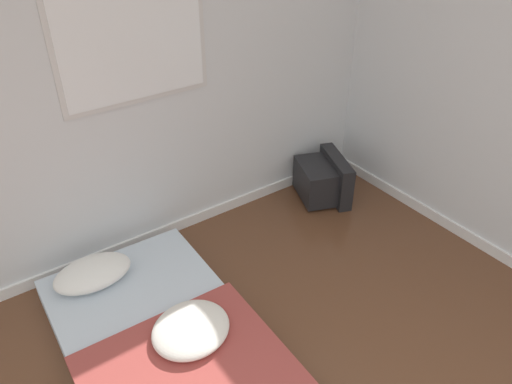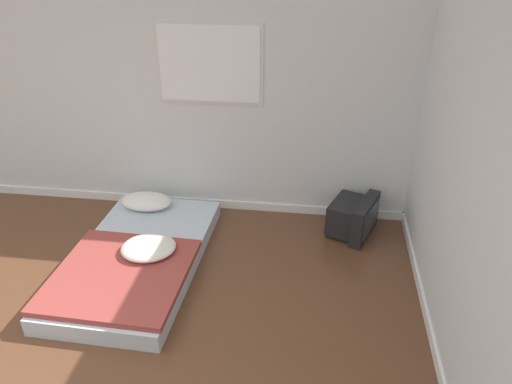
# 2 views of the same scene
# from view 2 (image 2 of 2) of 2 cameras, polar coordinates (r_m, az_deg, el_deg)

# --- Properties ---
(wall_back) EXTENTS (7.79, 0.08, 2.60)m
(wall_back) POSITION_cam_2_polar(r_m,az_deg,el_deg) (5.17, -12.76, 11.48)
(wall_back) COLOR silver
(wall_back) RESTS_ON ground_plane
(mattress_bed) EXTENTS (1.13, 1.99, 0.30)m
(mattress_bed) POSITION_cam_2_polar(r_m,az_deg,el_deg) (4.63, -13.45, -7.14)
(mattress_bed) COLOR silver
(mattress_bed) RESTS_ON ground_plane
(crt_tv) EXTENTS (0.53, 0.60, 0.39)m
(crt_tv) POSITION_cam_2_polar(r_m,az_deg,el_deg) (5.01, 11.09, -2.79)
(crt_tv) COLOR black
(crt_tv) RESTS_ON ground_plane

